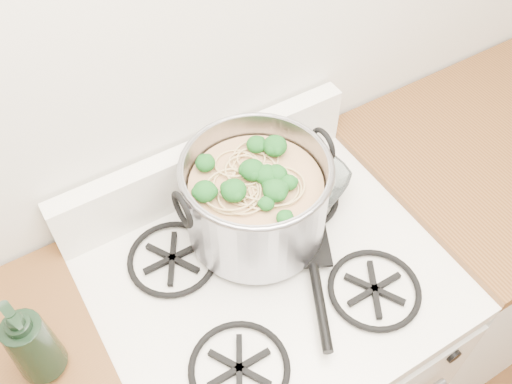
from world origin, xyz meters
The scene contains 6 objects.
gas_range centered at (0.00, 1.26, 0.44)m, with size 0.76×0.66×0.92m.
counter_right centered at (0.88, 1.26, 0.46)m, with size 1.00×0.65×0.92m.
stock_pot centered at (0.03, 1.39, 1.02)m, with size 0.36×0.33×0.22m.
spatula centered at (0.11, 1.27, 0.94)m, with size 0.29×0.31×0.02m, color black, non-canonical shape.
glass_bowl centered at (0.15, 1.43, 0.94)m, with size 0.11×0.11×0.03m, color white.
bottle centered at (-0.49, 1.31, 1.04)m, with size 0.09×0.09×0.24m, color black.
Camera 1 is at (-0.37, 0.72, 2.00)m, focal length 40.00 mm.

